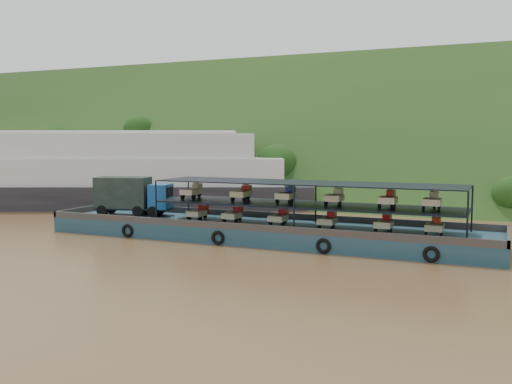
% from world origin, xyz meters
% --- Properties ---
extents(ground, '(160.00, 160.00, 0.00)m').
position_xyz_m(ground, '(0.00, 0.00, 0.00)').
color(ground, brown).
rests_on(ground, ground).
extents(hillside, '(140.00, 39.60, 39.60)m').
position_xyz_m(hillside, '(0.00, 36.00, 0.00)').
color(hillside, '#1F3D16').
rests_on(hillside, ground).
extents(cargo_barge, '(35.00, 7.18, 4.54)m').
position_xyz_m(cargo_barge, '(-0.33, -1.64, 1.12)').
color(cargo_barge, '#133B45').
rests_on(cargo_barge, ground).
extents(passenger_ferry, '(43.66, 27.41, 8.71)m').
position_xyz_m(passenger_ferry, '(-22.92, 12.66, 3.77)').
color(passenger_ferry, black).
rests_on(passenger_ferry, ground).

